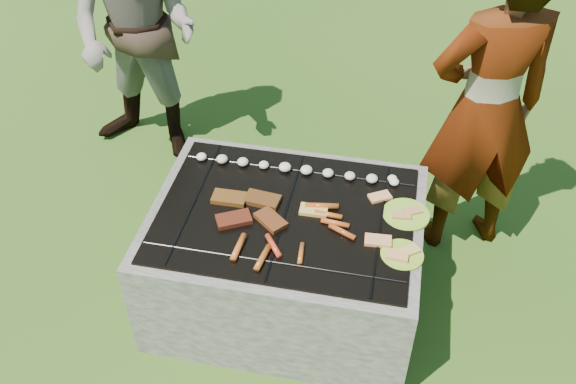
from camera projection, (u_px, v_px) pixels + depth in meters
name	position (u px, v px, depth m)	size (l,w,h in m)	color
lawn	(286.00, 295.00, 3.45)	(60.00, 60.00, 0.00)	#274A12
fire_pit	(286.00, 260.00, 3.26)	(1.30, 1.00, 0.62)	gray
mushrooms	(298.00, 169.00, 3.26)	(1.05, 0.08, 0.04)	white
pork_slabs	(249.00, 208.00, 3.05)	(0.40, 0.30, 0.02)	#9C5B1C
sausages	(297.00, 233.00, 2.92)	(0.53, 0.48, 0.03)	#C76A20
bread_on_grate	(350.00, 217.00, 3.01)	(0.45, 0.39, 0.02)	#E3D374
plate_far	(406.00, 215.00, 3.04)	(0.24, 0.24, 0.03)	#D1DB34
plate_near	(402.00, 255.00, 2.84)	(0.21, 0.21, 0.03)	#BEDA34
cook	(486.00, 110.00, 3.21)	(0.65, 0.42, 1.77)	gray
bystander	(136.00, 32.00, 3.86)	(0.84, 0.66, 1.74)	gray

